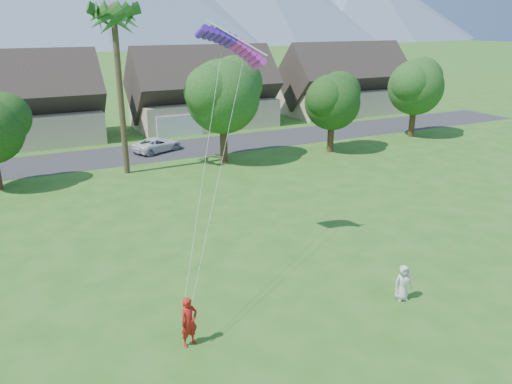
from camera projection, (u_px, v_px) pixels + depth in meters
street at (136, 154)px, 44.40m from camera, size 90.00×7.00×0.01m
kite_flyer at (189, 322)px, 17.98m from camera, size 0.80×0.63×1.91m
watcher at (403, 283)px, 20.99m from camera, size 0.87×0.67×1.59m
parked_car at (157, 145)px, 45.05m from camera, size 5.10×3.79×1.29m
houses_row at (117, 101)px, 51.10m from camera, size 72.75×8.19×8.86m
tree_row at (135, 111)px, 37.19m from camera, size 62.27×6.67×8.45m
fan_palm at (113, 12)px, 35.07m from camera, size 3.00×3.00×13.80m
parafoil_kite at (233, 43)px, 22.74m from camera, size 3.44×1.30×0.50m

